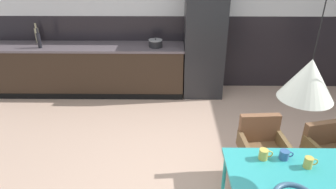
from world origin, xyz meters
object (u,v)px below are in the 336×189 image
Objects in this scene: dining_table at (324,186)px; pendant_lamp_over_table_near at (308,79)px; refrigerator_column at (204,45)px; armchair_facing_counter at (261,142)px; bottle_spice_small at (37,35)px; mug_wide_latte at (285,155)px; mug_glass_clear at (309,162)px; cooking_pot at (156,43)px; bottle_wine_green at (39,40)px; mug_dark_espresso at (264,154)px; armchair_head_of_table at (328,146)px.

pendant_lamp_over_table_near is at bearing 175.34° from dining_table.
refrigerator_column reaches higher than armchair_facing_counter.
mug_wide_latte is at bearing -41.91° from bottle_spice_small.
armchair_facing_counter is 6.40× the size of mug_glass_clear.
refrigerator_column reaches higher than cooking_pot.
pendant_lamp_over_table_near is (0.39, -3.17, 0.73)m from refrigerator_column.
bottle_wine_green is (0.16, -0.33, 0.00)m from bottle_spice_small.
mug_dark_espresso is at bearing 145.59° from dining_table.
pendant_lamp_over_table_near is at bearing -104.76° from mug_wide_latte.
dining_table is at bearing -41.01° from bottle_wine_green.
refrigerator_column is at bearing -82.81° from armchair_facing_counter.
bottle_wine_green is (-3.26, 2.17, 0.53)m from armchair_facing_counter.
armchair_head_of_table is 2.95× the size of cooking_pot.
dining_table is at bearing 46.69° from armchair_head_of_table.
armchair_head_of_table is 5.52× the size of mug_dark_espresso.
bottle_wine_green is (-3.09, 2.76, 0.25)m from mug_dark_espresso.
mug_glass_clear reaches higher than armchair_head_of_table.
refrigerator_column is at bearing 101.89° from mug_glass_clear.
dining_table is 1.36× the size of pendant_lamp_over_table_near.
armchair_head_of_table is 4.60m from bottle_wine_green.
cooking_pot is at bearing -6.66° from bottle_spice_small.
mug_wide_latte is at bearing 1.55° from mug_dark_espresso.
armchair_head_of_table is at bearing 31.90° from mug_dark_espresso.
pendant_lamp_over_table_near reaches higher than dining_table.
bottle_spice_small is (-2.13, 0.25, 0.07)m from cooking_pot.
mug_dark_espresso is 0.38× the size of bottle_wine_green.
armchair_facing_counter is 4.26m from bottle_spice_small.
mug_glass_clear is (-0.07, 0.18, 0.10)m from dining_table.
bottle_wine_green reaches higher than armchair_head_of_table.
armchair_facing_counter is at bearing 104.88° from mug_glass_clear.
pendant_lamp_over_table_near is at bearing -146.97° from mug_glass_clear.
mug_wide_latte reaches higher than dining_table.
bottle_spice_small is 0.36m from bottle_wine_green.
bottle_spice_small reaches higher than bottle_wine_green.
armchair_head_of_table is at bearing -28.67° from bottle_wine_green.
dining_table is at bearing 102.31° from armchair_facing_counter.
mug_glass_clear is at bearing -63.45° from cooking_pot.
mug_glass_clear is 0.35× the size of bottle_spice_small.
dining_table is at bearing -63.79° from cooking_pot.
mug_glass_clear is 0.37× the size of bottle_wine_green.
bottle_wine_green is at bearing 140.18° from mug_glass_clear.
armchair_facing_counter is at bearing -36.12° from bottle_spice_small.
refrigerator_column reaches higher than mug_wide_latte.
refrigerator_column reaches higher than bottle_spice_small.
bottle_spice_small reaches higher than armchair_facing_counter.
dining_table is 4.67m from bottle_wine_green.
mug_glass_clear is (0.19, -0.70, 0.28)m from armchair_facing_counter.
refrigerator_column is at bearing 2.73° from bottle_wine_green.
pendant_lamp_over_table_near reaches higher than armchair_head_of_table.
dining_table is at bearing -4.66° from pendant_lamp_over_table_near.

